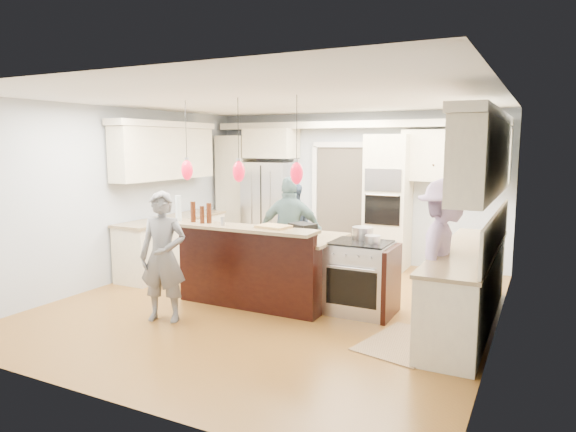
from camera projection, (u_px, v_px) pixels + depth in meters
name	position (u px, v px, depth m)	size (l,w,h in m)	color
ground_plane	(276.00, 303.00, 6.95)	(6.00, 6.00, 0.00)	olive
room_shell	(276.00, 169.00, 6.70)	(5.54, 6.04, 2.72)	#B2BCC6
refrigerator	(270.00, 209.00, 9.85)	(0.90, 0.70, 1.80)	#B7B7BC
oven_column	(388.00, 202.00, 8.81)	(0.72, 0.69, 2.30)	beige
back_upper_cabinets	(311.00, 170.00, 9.49)	(5.30, 0.61, 2.54)	beige
right_counter_run	(473.00, 238.00, 5.98)	(0.64, 3.10, 2.51)	beige
left_cabinets	(170.00, 209.00, 8.61)	(0.64, 2.30, 2.51)	beige
kitchen_island	(263.00, 265.00, 7.06)	(2.10, 1.46, 1.12)	black
island_range	(362.00, 278.00, 6.50)	(0.82, 0.71, 0.92)	#B7B7BC
pendant_lights	(239.00, 171.00, 6.36)	(1.75, 0.15, 1.03)	black
person_bar_end	(163.00, 257.00, 6.18)	(0.58, 0.38, 1.58)	slate
person_far_left	(290.00, 231.00, 8.16)	(0.75, 0.58, 1.54)	#29384F
person_far_right	(290.00, 232.00, 7.68)	(0.97, 0.40, 1.66)	slate
person_range_side	(446.00, 257.00, 5.75)	(1.15, 0.66, 1.78)	#AE92C5
floor_rug	(405.00, 343.00, 5.54)	(0.74, 1.08, 0.01)	#927650
water_bottle	(178.00, 208.00, 6.84)	(0.08, 0.08, 0.34)	silver
beer_bottle_a	(202.00, 215.00, 6.63)	(0.06, 0.06, 0.23)	#3F1A0B
beer_bottle_b	(193.00, 212.00, 6.73)	(0.07, 0.07, 0.27)	#3F1A0B
beer_bottle_c	(209.00, 213.00, 6.64)	(0.07, 0.07, 0.27)	#3F1A0B
drink_can	(223.00, 222.00, 6.44)	(0.06, 0.06, 0.11)	#B7B7BC
cutting_board	(273.00, 227.00, 6.29)	(0.39, 0.28, 0.03)	tan
pot_large	(363.00, 233.00, 6.63)	(0.27, 0.27, 0.16)	#B7B7BC
pot_small	(373.00, 239.00, 6.35)	(0.19, 0.19, 0.10)	#B7B7BC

